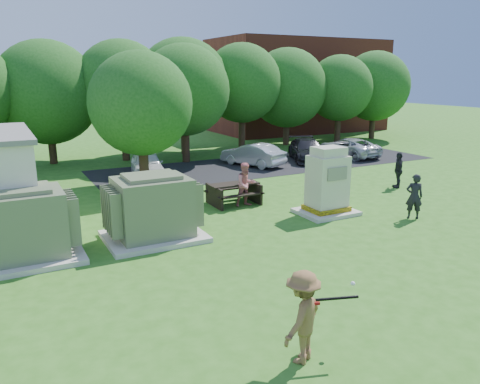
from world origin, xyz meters
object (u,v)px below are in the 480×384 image
car_silver_a (253,155)px  batter (302,317)px  generator_cabinet (327,185)px  car_white (147,164)px  car_silver_b (348,147)px  person_by_generator (414,196)px  person_at_picnic (246,185)px  car_dark (307,150)px  person_walking_right (398,170)px  transformer_left (23,227)px  picnic_table (234,191)px  transformer_right (153,209)px

car_silver_a → batter: bearing=42.6°
generator_cabinet → car_white: generator_cabinet is taller
car_silver_b → person_by_generator: bearing=55.4°
person_by_generator → car_silver_b: (6.52, 11.14, -0.22)m
batter → person_at_picnic: batter is taller
batter → car_dark: (12.01, 16.51, -0.23)m
person_at_picnic → car_white: person_at_picnic is taller
generator_cabinet → car_white: 10.24m
person_walking_right → car_silver_a: person_walking_right is taller
batter → person_walking_right: batter is taller
transformer_left → picnic_table: bearing=17.5°
person_by_generator → person_at_picnic: (-4.52, 4.25, 0.04)m
person_walking_right → car_dark: person_walking_right is taller
generator_cabinet → car_white: size_ratio=0.68×
person_walking_right → car_silver_b: bearing=-170.9°
transformer_left → person_at_picnic: 8.31m
person_walking_right → car_white: (-9.38, 7.66, -0.19)m
generator_cabinet → car_dark: (5.88, 9.37, -0.46)m
car_silver_b → car_dark: bearing=-6.9°
person_by_generator → car_silver_a: bearing=-53.0°
batter → car_silver_b: (15.05, 16.37, -0.27)m
transformer_right → person_by_generator: transformer_right is taller
person_at_picnic → transformer_left: bearing=-165.6°
person_walking_right → car_silver_a: size_ratio=0.42×
picnic_table → car_silver_b: 13.02m
generator_cabinet → person_by_generator: bearing=-38.6°
transformer_right → picnic_table: 4.79m
car_white → car_dark: (9.81, -0.07, 0.01)m
car_silver_a → car_dark: car_dark is taller
transformer_right → batter: size_ratio=1.73×
picnic_table → car_silver_b: (11.33, 6.42, 0.06)m
picnic_table → batter: bearing=-110.5°
person_at_picnic → car_silver_b: bearing=32.5°
batter → car_silver_a: batter is taller
transformer_left → transformer_right: (3.70, 0.00, 0.00)m
car_white → car_silver_a: (6.13, 0.02, 0.01)m
generator_cabinet → picnic_table: size_ratio=1.26×
car_white → car_silver_b: bearing=10.5°
person_by_generator → batter: bearing=67.5°
batter → person_at_picnic: bearing=-142.3°
batter → car_dark: bearing=-155.5°
car_dark → car_silver_b: bearing=21.9°
batter → person_at_picnic: 10.29m
transformer_left → person_at_picnic: (8.07, 1.98, -0.11)m
transformer_left → picnic_table: transformer_left is taller
car_silver_a → car_silver_b: car_silver_a is taller
transformer_left → car_silver_a: size_ratio=0.78×
car_white → car_dark: bearing=11.0°
person_at_picnic → car_dark: size_ratio=0.39×
batter → person_by_generator: (8.53, 5.23, -0.05)m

